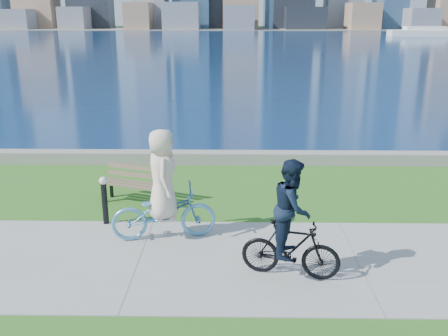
% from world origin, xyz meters
% --- Properties ---
extents(ground, '(320.00, 320.00, 0.00)m').
position_xyz_m(ground, '(0.00, 0.00, 0.00)').
color(ground, '#255A17').
rests_on(ground, ground).
extents(concrete_path, '(80.00, 3.50, 0.02)m').
position_xyz_m(concrete_path, '(0.00, 0.00, 0.01)').
color(concrete_path, gray).
rests_on(concrete_path, ground).
extents(seawall, '(90.00, 0.50, 0.35)m').
position_xyz_m(seawall, '(0.00, 6.20, 0.17)').
color(seawall, slate).
rests_on(seawall, ground).
extents(bay_water, '(320.00, 131.00, 0.01)m').
position_xyz_m(bay_water, '(0.00, 72.00, 0.00)').
color(bay_water, '#0B244B').
rests_on(bay_water, ground).
extents(far_shore, '(320.00, 30.00, 0.12)m').
position_xyz_m(far_shore, '(0.00, 130.00, 0.06)').
color(far_shore, gray).
rests_on(far_shore, ground).
extents(ferry_far, '(12.86, 3.67, 1.75)m').
position_xyz_m(ferry_far, '(33.22, 88.11, 0.73)').
color(ferry_far, white).
rests_on(ferry_far, ground).
extents(park_bench, '(1.75, 1.08, 0.86)m').
position_xyz_m(park_bench, '(-4.60, 2.97, 0.52)').
color(park_bench, black).
rests_on(park_bench, ground).
extents(bollard_lamp, '(0.17, 0.17, 1.07)m').
position_xyz_m(bollard_lamp, '(-4.99, 1.65, 0.61)').
color(bollard_lamp, black).
rests_on(bollard_lamp, ground).
extents(cyclist_woman, '(1.09, 2.17, 2.23)m').
position_xyz_m(cyclist_woman, '(-3.64, 0.96, 0.85)').
color(cyclist_woman, '#5195C5').
rests_on(cyclist_woman, ground).
extents(cyclist_man, '(0.86, 1.75, 2.09)m').
position_xyz_m(cyclist_man, '(-1.29, -0.52, 0.90)').
color(cyclist_man, black).
rests_on(cyclist_man, ground).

